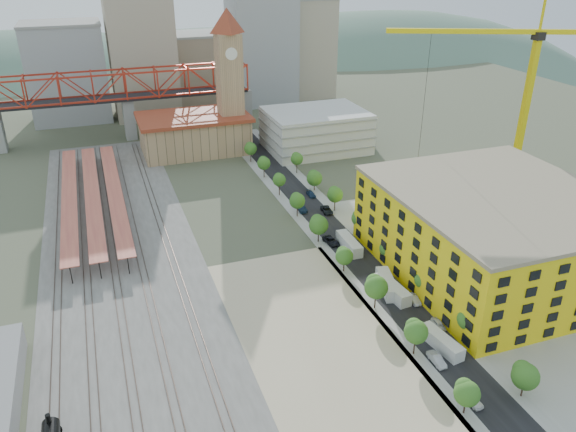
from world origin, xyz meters
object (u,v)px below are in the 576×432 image
object	(u,v)px
site_trailer_c	(387,284)
car_0	(472,399)
construction_building	(495,232)
site_trailer_b	(392,290)
clock_tower	(229,68)
site_trailer_d	(349,244)
tower_crane	(516,84)
site_trailer_a	(441,342)

from	to	relation	value
site_trailer_c	car_0	bearing A→B (deg)	-81.14
construction_building	site_trailer_b	bearing A→B (deg)	-175.36
car_0	site_trailer_b	bearing A→B (deg)	79.73
clock_tower	site_trailer_d	bearing A→B (deg)	-84.36
tower_crane	site_trailer_a	size ratio (longest dim) A/B	5.70
tower_crane	construction_building	bearing A→B (deg)	-129.92
clock_tower	car_0	world-z (taller)	clock_tower
clock_tower	site_trailer_a	size ratio (longest dim) A/B	5.42
tower_crane	car_0	distance (m)	89.24
clock_tower	tower_crane	world-z (taller)	tower_crane
site_trailer_b	car_0	xyz separation A→B (m)	(-3.00, -31.42, -0.68)
site_trailer_a	site_trailer_d	distance (m)	39.13
construction_building	tower_crane	distance (m)	45.62
clock_tower	car_0	bearing A→B (deg)	-87.86
site_trailer_b	site_trailer_c	xyz separation A→B (m)	(0.00, 2.17, -0.01)
construction_building	site_trailer_a	distance (m)	33.91
site_trailer_a	site_trailer_c	size ratio (longest dim) A/B	0.94
site_trailer_d	car_0	bearing A→B (deg)	-92.09
site_trailer_d	car_0	distance (m)	52.55
site_trailer_a	site_trailer_d	world-z (taller)	site_trailer_d
clock_tower	tower_crane	size ratio (longest dim) A/B	0.95
site_trailer_c	car_0	size ratio (longest dim) A/B	2.37
site_trailer_a	site_trailer_c	bearing A→B (deg)	81.61
site_trailer_d	site_trailer_a	bearing A→B (deg)	-88.81
construction_building	tower_crane	size ratio (longest dim) A/B	0.93
car_0	construction_building	bearing A→B (deg)	44.33
tower_crane	site_trailer_d	xyz separation A→B (m)	(-50.76, -10.66, -32.33)
car_0	clock_tower	bearing A→B (deg)	87.33
construction_building	site_trailer_d	world-z (taller)	construction_building
clock_tower	site_trailer_a	distance (m)	123.54
construction_building	site_trailer_a	xyz separation A→B (m)	(-26.00, -20.20, -8.10)
clock_tower	site_trailer_a	bearing A→B (deg)	-86.19
tower_crane	site_trailer_d	world-z (taller)	tower_crane
clock_tower	tower_crane	distance (m)	91.84
tower_crane	site_trailer_c	xyz separation A→B (m)	(-50.76, -29.53, -32.34)
site_trailer_d	site_trailer_c	bearing A→B (deg)	-88.81
site_trailer_a	site_trailer_c	xyz separation A→B (m)	(0.00, 20.26, 0.09)
tower_crane	site_trailer_b	world-z (taller)	tower_crane
construction_building	car_0	xyz separation A→B (m)	(-29.00, -33.53, -8.67)
tower_crane	car_0	xyz separation A→B (m)	(-53.76, -63.13, -33.00)
construction_building	site_trailer_b	world-z (taller)	construction_building
construction_building	site_trailer_b	distance (m)	27.28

